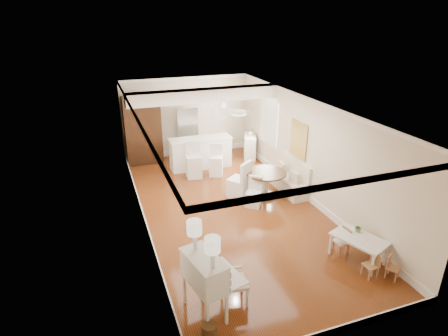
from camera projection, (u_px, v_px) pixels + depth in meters
room at (228, 135)px, 9.45m from camera, size 9.00×9.04×2.82m
secretary_bureau at (204, 286)px, 6.30m from camera, size 1.09×1.11×1.16m
gustavian_armchair at (234, 282)px, 6.65m from camera, size 0.54×0.54×0.84m
wicker_basket at (209, 331)px, 5.99m from camera, size 0.27×0.27×0.26m
kids_table at (358, 249)px, 7.83m from camera, size 0.99×1.23×0.54m
kids_chair_a at (371, 265)px, 7.33m from camera, size 0.28×0.28×0.53m
kids_chair_b at (341, 241)px, 8.05m from camera, size 0.31×0.31×0.59m
kids_chair_c at (393, 268)px, 7.28m from camera, size 0.33×0.33×0.50m
banquette at (289, 175)px, 10.79m from camera, size 0.52×1.60×0.98m
dining_table at (266, 185)px, 10.46m from camera, size 1.21×1.21×0.76m
slip_chair_near at (254, 192)px, 9.97m from camera, size 0.55×0.55×0.81m
slip_chair_far at (239, 179)px, 10.43m from camera, size 0.74×0.74×1.09m
breakfast_counter at (201, 153)px, 12.45m from camera, size 2.05×0.65×1.03m
bar_stool_left at (194, 160)px, 11.66m from camera, size 0.50×0.50×1.14m
bar_stool_right at (216, 160)px, 11.82m from camera, size 0.53×0.53×1.02m
pantry_cabinet at (143, 130)px, 12.62m from camera, size 1.20×0.60×2.30m
fridge at (197, 132)px, 13.28m from camera, size 0.75×0.65×1.80m
sideboard at (250, 147)px, 13.29m from camera, size 0.69×0.96×0.84m
pencil_cup at (358, 229)px, 7.93m from camera, size 0.17×0.17×0.10m
branch_vase at (250, 133)px, 13.15m from camera, size 0.17×0.17×0.17m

